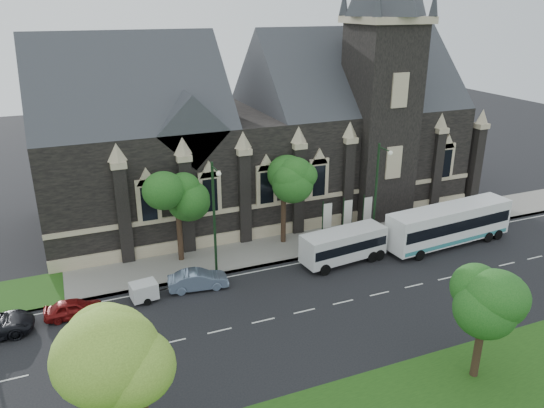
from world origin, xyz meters
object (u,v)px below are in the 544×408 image
banner_flag_left (326,218)px  street_lamp_mid (215,214)px  street_lamp_near (377,189)px  sedan (198,280)px  tour_coach (449,224)px  banner_flag_center (346,215)px  tree_park_near (142,346)px  tree_park_east (486,302)px  car_far_red (74,308)px  banner_flag_right (366,212)px  tree_walk_right (285,179)px  shuttle_bus (344,244)px  tree_walk_left (179,193)px  box_trailer (144,291)px

banner_flag_left → street_lamp_mid: bearing=-169.5°
banner_flag_left → street_lamp_near: bearing=-27.2°
street_lamp_mid → sedan: size_ratio=2.08×
banner_flag_left → tour_coach: 10.59m
banner_flag_left → banner_flag_center: 2.00m
banner_flag_left → banner_flag_center: size_ratio=1.00×
tree_park_near → tree_park_east: (17.95, -0.55, -1.80)m
banner_flag_center → tour_coach: 8.79m
tour_coach → car_far_red: tour_coach is taller
street_lamp_mid → banner_flag_left: 10.81m
banner_flag_right → sedan: (-16.15, -3.31, -1.67)m
street_lamp_near → tree_park_near: bearing=-143.9°
tree_walk_right → banner_flag_center: (5.08, -1.71, -3.43)m
street_lamp_mid → banner_flag_right: 14.67m
shuttle_bus → banner_flag_center: bearing=52.2°
tree_walk_left → tour_coach: (21.80, -5.88, -3.84)m
tree_park_east → tree_walk_left: tree_walk_left is taller
tree_walk_left → shuttle_bus: 13.63m
tree_park_east → tree_park_near: bearing=178.2°
tree_park_east → banner_flag_left: size_ratio=1.57×
tree_park_east → banner_flag_center: tree_park_east is taller
sedan → car_far_red: size_ratio=1.16×
sedan → car_far_red: 8.60m
tree_walk_left → banner_flag_left: 12.66m
tour_coach → street_lamp_near: bearing=154.8°
tree_park_near → banner_flag_center: (20.06, 17.77, -4.03)m
street_lamp_near → car_far_red: size_ratio=2.40×
tree_walk_right → tree_walk_left: 9.01m
street_lamp_near → banner_flag_right: (0.29, 1.91, -2.73)m
banner_flag_center → shuttle_bus: (-2.26, -3.66, -0.80)m
tree_park_east → street_lamp_mid: street_lamp_mid is taller
tree_park_east → sedan: tree_park_east is taller
tree_park_east → sedan: bearing=128.7°
street_lamp_near → banner_flag_left: 4.99m
tree_walk_right → tree_walk_left: bearing=-179.9°
shuttle_bus → tree_park_east: bearing=-95.4°
box_trailer → tree_park_east: bearing=-49.6°
banner_flag_left → banner_flag_right: (4.00, 0.00, 0.00)m
sedan → box_trailer: bearing=99.9°
banner_flag_center → box_trailer: 18.48m
tree_park_near → box_trailer: tree_park_near is taller
tree_walk_right → shuttle_bus: tree_walk_right is taller
tree_park_east → banner_flag_left: bearing=89.7°
tree_walk_left → box_trailer: size_ratio=2.88×
tree_walk_right → shuttle_bus: bearing=-62.4°
street_lamp_near → banner_flag_right: street_lamp_near is taller
street_lamp_near → banner_flag_left: street_lamp_near is taller
banner_flag_right → sedan: 16.57m
tree_park_near → banner_flag_right: size_ratio=2.14×
street_lamp_mid → shuttle_bus: street_lamp_mid is taller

